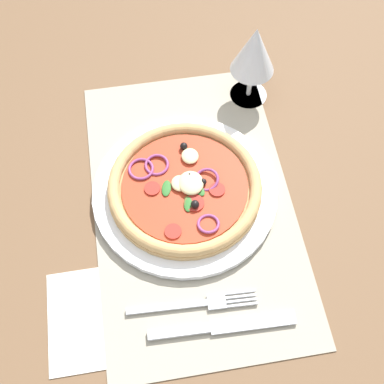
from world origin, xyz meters
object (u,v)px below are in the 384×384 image
object	(u,v)px
plate	(185,192)
fork	(199,303)
knife	(224,326)
napkin	(95,317)
wine_glass	(254,52)
pizza	(185,186)

from	to	relation	value
plate	fork	bearing A→B (deg)	-2.50
knife	napkin	bearing A→B (deg)	168.04
wine_glass	pizza	bearing A→B (deg)	-37.79
plate	napkin	xyz separation A→B (cm)	(17.02, -15.01, -0.77)
pizza	napkin	bearing A→B (deg)	-41.35
pizza	fork	xyz separation A→B (cm)	(17.63, -0.76, -1.97)
plate	wine_glass	size ratio (longest dim) A/B	1.90
pizza	fork	distance (cm)	17.75
pizza	napkin	xyz separation A→B (cm)	(17.05, -15.00, -2.41)
plate	knife	xyz separation A→B (cm)	(21.22, 1.91, -0.30)
pizza	knife	world-z (taller)	pizza
wine_glass	knife	bearing A→B (deg)	-17.12
fork	napkin	size ratio (longest dim) A/B	1.26
fork	wine_glass	size ratio (longest dim) A/B	1.21
knife	napkin	distance (cm)	17.44
fork	napkin	world-z (taller)	fork
plate	napkin	distance (cm)	22.71
pizza	fork	world-z (taller)	pizza
plate	wine_glass	distance (cm)	24.72
fork	plate	bearing A→B (deg)	90.12
pizza	napkin	world-z (taller)	pizza
fork	wine_glass	world-z (taller)	wine_glass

